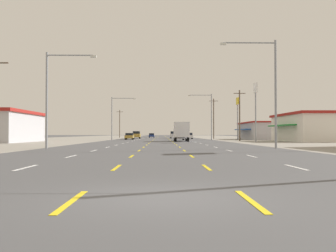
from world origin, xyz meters
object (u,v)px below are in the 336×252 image
at_px(suv_inner_right_farther, 174,135).
at_px(pole_sign_right_row_1, 256,98).
at_px(sedan_far_right_farthest, 183,135).
at_px(streetlight_left_row_1, 115,114).
at_px(pole_sign_right_row_2, 237,108).
at_px(streetlight_right_row_1, 209,113).
at_px(suv_far_left_far, 137,135).
at_px(streetlight_right_row_0, 269,84).
at_px(hatchback_far_right_midfar, 189,136).
at_px(sedan_inner_right_near, 180,136).
at_px(sedan_far_left_mid, 129,136).
at_px(sedan_inner_left_distant_a, 152,135).
at_px(box_truck_inner_right_nearest, 181,131).
at_px(streetlight_left_row_0, 53,92).

height_order(suv_inner_right_farther, pole_sign_right_row_1, pole_sign_right_row_1).
bearing_deg(sedan_far_right_farthest, streetlight_left_row_1, -109.46).
bearing_deg(pole_sign_right_row_2, streetlight_left_row_1, -164.58).
bearing_deg(streetlight_right_row_1, streetlight_left_row_1, 180.00).
height_order(pole_sign_right_row_2, streetlight_right_row_1, streetlight_right_row_1).
relative_size(suv_far_left_far, streetlight_right_row_0, 0.51).
distance_m(sedan_far_right_farthest, streetlight_right_row_0, 91.59).
bearing_deg(hatchback_far_right_midfar, streetlight_right_row_1, -81.22).
relative_size(sedan_inner_right_near, streetlight_right_row_1, 0.48).
bearing_deg(suv_far_left_far, sedan_far_right_farthest, 56.22).
bearing_deg(streetlight_right_row_1, pole_sign_right_row_1, -75.46).
bearing_deg(sedan_far_left_mid, pole_sign_right_row_2, -1.49).
bearing_deg(sedan_inner_left_distant_a, hatchback_far_right_midfar, -72.44).
bearing_deg(suv_far_left_far, streetlight_right_row_0, -76.94).
height_order(sedan_far_right_farthest, streetlight_right_row_0, streetlight_right_row_0).
relative_size(sedan_inner_left_distant_a, streetlight_right_row_1, 0.48).
bearing_deg(pole_sign_right_row_1, streetlight_right_row_0, -101.06).
bearing_deg(streetlight_right_row_1, streetlight_right_row_0, -90.02).
relative_size(suv_far_left_far, pole_sign_right_row_1, 0.53).
bearing_deg(suv_inner_right_farther, suv_far_left_far, -154.82).
xyz_separation_m(hatchback_far_right_midfar, streetlight_left_row_1, (-16.37, -18.05, 4.45)).
xyz_separation_m(pole_sign_right_row_2, streetlight_left_row_1, (-26.47, -7.30, -1.88)).
distance_m(sedan_inner_left_distant_a, streetlight_right_row_1, 52.13).
relative_size(sedan_inner_right_near, pole_sign_right_row_1, 0.49).
bearing_deg(suv_inner_right_farther, pole_sign_right_row_2, -60.30).
bearing_deg(streetlight_left_row_1, box_truck_inner_right_nearest, -45.56).
height_order(hatchback_far_right_midfar, streetlight_right_row_1, streetlight_right_row_1).
bearing_deg(streetlight_left_row_0, sedan_far_right_farthest, 79.69).
bearing_deg(suv_far_left_far, hatchback_far_right_midfar, -30.81).
relative_size(hatchback_far_right_midfar, pole_sign_right_row_2, 0.42).
relative_size(sedan_inner_left_distant_a, pole_sign_right_row_1, 0.49).
distance_m(box_truck_inner_right_nearest, sedan_far_left_mid, 23.56).
bearing_deg(sedan_inner_left_distant_a, sedan_far_right_farthest, -18.06).
xyz_separation_m(sedan_far_left_mid, streetlight_left_row_0, (-2.40, -52.48, 4.28)).
height_order(sedan_inner_right_near, sedan_inner_left_distant_a, same).
distance_m(sedan_far_left_mid, hatchback_far_right_midfar, 17.31).
relative_size(sedan_far_left_mid, streetlight_right_row_0, 0.46).
bearing_deg(sedan_far_left_mid, streetlight_right_row_1, -25.23).
relative_size(streetlight_left_row_1, streetlight_right_row_1, 0.93).
relative_size(hatchback_far_right_midfar, suv_far_left_far, 0.80).
height_order(hatchback_far_right_midfar, suv_far_left_far, suv_far_left_far).
height_order(sedan_far_left_mid, pole_sign_right_row_2, pole_sign_right_row_2).
bearing_deg(streetlight_right_row_1, sedan_inner_right_near, 175.16).
height_order(box_truck_inner_right_nearest, hatchback_far_right_midfar, box_truck_inner_right_nearest).
bearing_deg(pole_sign_right_row_2, sedan_far_right_farthest, 104.05).
relative_size(sedan_far_right_farthest, streetlight_left_row_0, 0.53).
bearing_deg(sedan_far_right_farthest, sedan_far_left_mid, -110.09).
height_order(sedan_far_left_mid, hatchback_far_right_midfar, hatchback_far_right_midfar).
bearing_deg(sedan_far_left_mid, suv_far_left_far, 88.73).
xyz_separation_m(hatchback_far_right_midfar, sedan_far_right_farthest, (0.20, 28.81, -0.03)).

